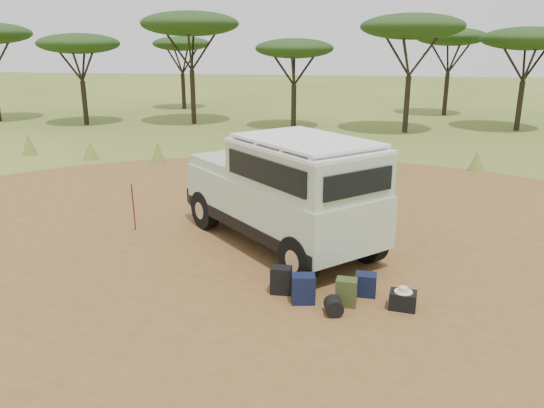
% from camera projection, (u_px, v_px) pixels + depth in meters
% --- Properties ---
extents(ground, '(140.00, 140.00, 0.00)m').
position_uv_depth(ground, '(274.00, 252.00, 11.93)').
color(ground, '#4F6523').
rests_on(ground, ground).
extents(dirt_clearing, '(23.00, 23.00, 0.01)m').
position_uv_depth(dirt_clearing, '(274.00, 252.00, 11.93)').
color(dirt_clearing, brown).
rests_on(dirt_clearing, ground).
extents(grass_fringe, '(36.60, 1.60, 0.90)m').
position_uv_depth(grass_fringe, '(315.00, 157.00, 19.97)').
color(grass_fringe, '#4F6523').
rests_on(grass_fringe, ground).
extents(acacia_treeline, '(46.70, 13.20, 6.26)m').
position_uv_depth(acacia_treeline, '(348.00, 37.00, 29.07)').
color(acacia_treeline, black).
rests_on(acacia_treeline, ground).
extents(safari_vehicle, '(5.23, 5.28, 2.61)m').
position_uv_depth(safari_vehicle, '(284.00, 193.00, 11.97)').
color(safari_vehicle, '#A9C0A4').
rests_on(safari_vehicle, ground).
extents(walking_staff, '(0.20, 0.41, 1.31)m').
position_uv_depth(walking_staff, '(133.00, 208.00, 12.95)').
color(walking_staff, maroon).
rests_on(walking_staff, ground).
extents(backpack_black, '(0.38, 0.28, 0.52)m').
position_uv_depth(backpack_black, '(281.00, 280.00, 9.90)').
color(backpack_black, black).
rests_on(backpack_black, ground).
extents(backpack_navy, '(0.46, 0.37, 0.54)m').
position_uv_depth(backpack_navy, '(303.00, 289.00, 9.53)').
color(backpack_navy, '#0F1B31').
rests_on(backpack_navy, ground).
extents(backpack_olive, '(0.38, 0.29, 0.51)m').
position_uv_depth(backpack_olive, '(346.00, 292.00, 9.43)').
color(backpack_olive, '#3B4520').
rests_on(backpack_olive, ground).
extents(duffel_navy, '(0.39, 0.30, 0.43)m').
position_uv_depth(duffel_navy, '(366.00, 285.00, 9.82)').
color(duffel_navy, '#0F1B31').
rests_on(duffel_navy, ground).
extents(hard_case, '(0.50, 0.39, 0.33)m').
position_uv_depth(hard_case, '(403.00, 300.00, 9.33)').
color(hard_case, black).
rests_on(hard_case, ground).
extents(stuff_sack, '(0.37, 0.37, 0.31)m').
position_uv_depth(stuff_sack, '(334.00, 306.00, 9.14)').
color(stuff_sack, black).
rests_on(stuff_sack, ground).
extents(safari_hat, '(0.32, 0.32, 0.09)m').
position_uv_depth(safari_hat, '(404.00, 290.00, 9.28)').
color(safari_hat, beige).
rests_on(safari_hat, hard_case).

